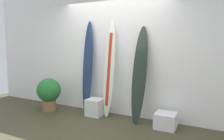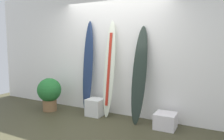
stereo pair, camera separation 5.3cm
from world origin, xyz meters
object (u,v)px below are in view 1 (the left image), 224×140
Objects in this scene: surfboard_ivory at (109,69)px; potted_plant at (49,92)px; surfboard_navy at (88,68)px; surfboard_charcoal at (139,75)px; display_block_left at (95,107)px; display_block_center at (166,121)px.

surfboard_ivory is 2.67× the size of potted_plant.
surfboard_navy is 2.70× the size of potted_plant.
surfboard_charcoal reaches higher than display_block_left.
display_block_center is (0.57, -0.09, -0.81)m from surfboard_charcoal.
surfboard_ivory reaches higher than display_block_left.
surfboard_ivory is at bearing 174.19° from display_block_center.
surfboard_ivory is 5.22× the size of display_block_center.
surfboard_ivory reaches higher than potted_plant.
display_block_left is at bearing -175.74° from surfboard_charcoal.
surfboard_navy is at bearing 177.11° from surfboard_ivory.
surfboard_ivory is 5.58× the size of display_block_left.
potted_plant is at bearing -156.78° from surfboard_navy.
surfboard_charcoal is 2.50× the size of potted_plant.
display_block_left is at bearing -27.05° from surfboard_navy.
surfboard_ivory is 0.71m from surfboard_charcoal.
surfboard_navy is at bearing 152.95° from display_block_left.
display_block_center is at bearing -0.43° from display_block_left.
surfboard_navy is 5.29× the size of display_block_center.
display_block_left reaches higher than display_block_center.
surfboard_charcoal is at bearing 171.43° from display_block_center.
potted_plant is (-2.13, -0.29, -0.50)m from surfboard_charcoal.
surfboard_navy is 1.09m from potted_plant.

